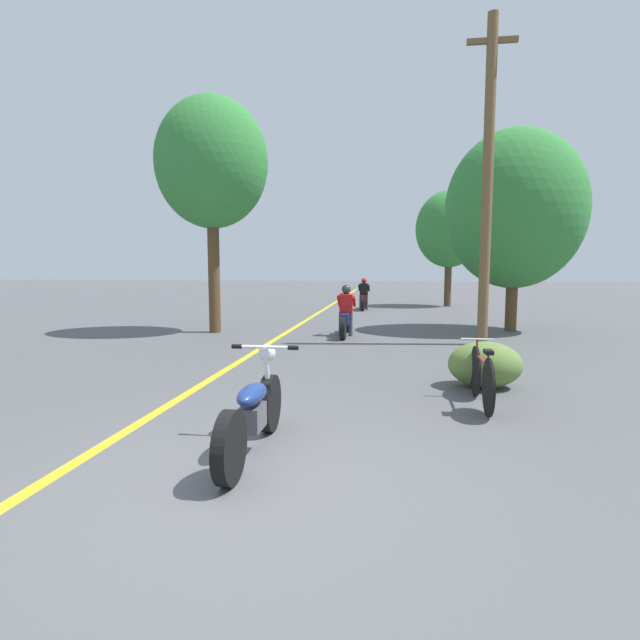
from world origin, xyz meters
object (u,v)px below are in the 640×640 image
(motorcycle_rider_far, at_px, (364,298))
(bicycle_parked, at_px, (482,377))
(utility_pole, at_px, (487,180))
(roadside_tree_right_far, at_px, (449,229))
(roadside_tree_left, at_px, (212,164))
(motorcycle_rider_lead, at_px, (346,316))
(roadside_tree_right_near, at_px, (515,209))
(motorcycle_foreground, at_px, (253,412))

(motorcycle_rider_far, height_order, bicycle_parked, motorcycle_rider_far)
(utility_pole, relative_size, motorcycle_rider_far, 3.67)
(roadside_tree_right_far, distance_m, motorcycle_rider_far, 5.35)
(utility_pole, bearing_deg, roadside_tree_right_far, 87.97)
(roadside_tree_left, height_order, motorcycle_rider_lead, roadside_tree_left)
(roadside_tree_left, bearing_deg, motorcycle_rider_far, 65.48)
(utility_pole, height_order, roadside_tree_right_far, utility_pole)
(roadside_tree_right_far, bearing_deg, roadside_tree_left, -125.41)
(roadside_tree_right_near, distance_m, bicycle_parked, 8.94)
(utility_pole, height_order, motorcycle_foreground, utility_pole)
(roadside_tree_right_far, xyz_separation_m, motorcycle_foreground, (-3.85, -19.09, -3.12))
(roadside_tree_left, height_order, bicycle_parked, roadside_tree_left)
(roadside_tree_right_far, bearing_deg, motorcycle_rider_far, -147.67)
(roadside_tree_right_far, bearing_deg, bicycle_parked, -94.49)
(motorcycle_foreground, bearing_deg, motorcycle_rider_lead, 89.23)
(roadside_tree_right_far, relative_size, roadside_tree_left, 0.83)
(roadside_tree_right_near, bearing_deg, motorcycle_rider_far, 124.96)
(roadside_tree_right_far, height_order, motorcycle_foreground, roadside_tree_right_far)
(roadside_tree_right_far, bearing_deg, motorcycle_foreground, -101.40)
(motorcycle_rider_lead, bearing_deg, motorcycle_rider_far, 90.02)
(roadside_tree_right_near, distance_m, motorcycle_rider_far, 8.49)
(motorcycle_rider_lead, bearing_deg, motorcycle_foreground, -90.77)
(roadside_tree_left, bearing_deg, motorcycle_foreground, -67.58)
(roadside_tree_right_far, distance_m, roadside_tree_left, 12.85)
(roadside_tree_right_near, distance_m, motorcycle_rider_lead, 5.67)
(utility_pole, height_order, bicycle_parked, utility_pole)
(roadside_tree_right_far, xyz_separation_m, bicycle_parked, (-1.34, -17.03, -3.14))
(roadside_tree_right_near, xyz_separation_m, motorcycle_rider_lead, (-4.57, -1.68, -2.90))
(roadside_tree_right_far, height_order, motorcycle_rider_far, roadside_tree_right_far)
(motorcycle_foreground, relative_size, bicycle_parked, 1.19)
(roadside_tree_right_near, relative_size, bicycle_parked, 3.32)
(roadside_tree_left, bearing_deg, roadside_tree_right_far, 54.59)
(roadside_tree_right_near, xyz_separation_m, motorcycle_rider_far, (-4.57, 6.54, -2.90))
(utility_pole, distance_m, roadside_tree_right_near, 3.02)
(motorcycle_foreground, height_order, motorcycle_rider_far, motorcycle_rider_far)
(motorcycle_rider_far, bearing_deg, utility_pole, -70.26)
(roadside_tree_left, bearing_deg, motorcycle_rider_lead, -2.38)
(utility_pole, height_order, roadside_tree_right_near, utility_pole)
(roadside_tree_right_far, height_order, bicycle_parked, roadside_tree_right_far)
(bicycle_parked, bearing_deg, motorcycle_foreground, -140.63)
(utility_pole, relative_size, bicycle_parked, 4.37)
(roadside_tree_left, distance_m, motorcycle_rider_lead, 5.50)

